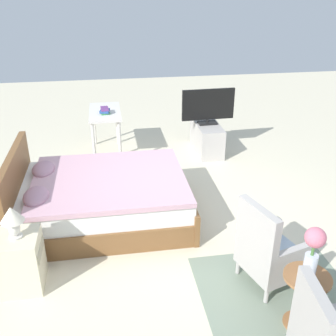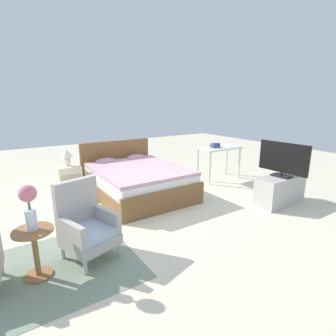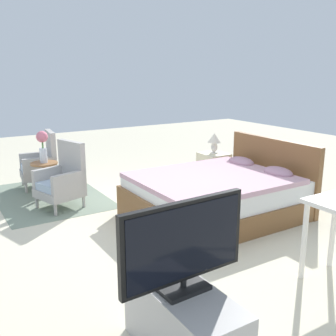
{
  "view_description": "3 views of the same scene",
  "coord_description": "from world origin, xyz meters",
  "px_view_note": "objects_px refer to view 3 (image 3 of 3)",
  "views": [
    {
      "loc": [
        -4.24,
        0.77,
        2.78
      ],
      "look_at": [
        0.12,
        0.06,
        0.66
      ],
      "focal_mm": 42.0,
      "sensor_mm": 36.0,
      "label": 1
    },
    {
      "loc": [
        -2.08,
        -3.58,
        1.82
      ],
      "look_at": [
        0.23,
        -0.06,
        0.74
      ],
      "focal_mm": 28.0,
      "sensor_mm": 36.0,
      "label": 2
    },
    {
      "loc": [
        3.94,
        -2.24,
        1.91
      ],
      "look_at": [
        0.08,
        0.16,
        0.76
      ],
      "focal_mm": 42.0,
      "sensor_mm": 36.0,
      "label": 3
    }
  ],
  "objects_px": {
    "flower_vase": "(43,143)",
    "bed": "(219,195)",
    "nightstand": "(213,170)",
    "table_lamp": "(214,140)",
    "armchair_by_window_left": "(42,165)",
    "tv_flatscreen": "(184,245)",
    "armchair_by_window_right": "(63,181)",
    "tv_stand": "(183,325)",
    "side_table": "(45,176)"
  },
  "relations": [
    {
      "from": "flower_vase",
      "to": "bed",
      "type": "bearing_deg",
      "value": 40.39
    },
    {
      "from": "nightstand",
      "to": "table_lamp",
      "type": "xyz_separation_m",
      "value": [
        0.0,
        0.0,
        0.5
      ]
    },
    {
      "from": "armchair_by_window_left",
      "to": "tv_flatscreen",
      "type": "distance_m",
      "value": 4.57
    },
    {
      "from": "nightstand",
      "to": "tv_flatscreen",
      "type": "xyz_separation_m",
      "value": [
        3.04,
        -2.65,
        0.55
      ]
    },
    {
      "from": "armchair_by_window_right",
      "to": "flower_vase",
      "type": "bearing_deg",
      "value": -170.33
    },
    {
      "from": "armchair_by_window_left",
      "to": "tv_flatscreen",
      "type": "relative_size",
      "value": 1.0
    },
    {
      "from": "flower_vase",
      "to": "tv_stand",
      "type": "distance_m",
      "value": 4.01
    },
    {
      "from": "armchair_by_window_right",
      "to": "tv_stand",
      "type": "xyz_separation_m",
      "value": [
        3.4,
        -0.25,
        -0.13
      ]
    },
    {
      "from": "armchair_by_window_left",
      "to": "table_lamp",
      "type": "xyz_separation_m",
      "value": [
        1.5,
        2.4,
        0.41
      ]
    },
    {
      "from": "side_table",
      "to": "bed",
      "type": "bearing_deg",
      "value": 40.39
    },
    {
      "from": "nightstand",
      "to": "table_lamp",
      "type": "relative_size",
      "value": 1.74
    },
    {
      "from": "flower_vase",
      "to": "tv_flatscreen",
      "type": "height_order",
      "value": "tv_flatscreen"
    },
    {
      "from": "bed",
      "to": "nightstand",
      "type": "distance_m",
      "value": 1.35
    },
    {
      "from": "nightstand",
      "to": "table_lamp",
      "type": "bearing_deg",
      "value": 90.0
    },
    {
      "from": "armchair_by_window_left",
      "to": "side_table",
      "type": "relative_size",
      "value": 1.69
    },
    {
      "from": "nightstand",
      "to": "tv_flatscreen",
      "type": "distance_m",
      "value": 4.07
    },
    {
      "from": "side_table",
      "to": "flower_vase",
      "type": "xyz_separation_m",
      "value": [
        0.0,
        0.0,
        0.49
      ]
    },
    {
      "from": "bed",
      "to": "tv_stand",
      "type": "distance_m",
      "value": 2.7
    },
    {
      "from": "tv_stand",
      "to": "flower_vase",
      "type": "bearing_deg",
      "value": 177.77
    },
    {
      "from": "bed",
      "to": "side_table",
      "type": "xyz_separation_m",
      "value": [
        -2.02,
        -1.72,
        0.05
      ]
    },
    {
      "from": "armchair_by_window_right",
      "to": "tv_stand",
      "type": "bearing_deg",
      "value": -4.21
    },
    {
      "from": "table_lamp",
      "to": "tv_flatscreen",
      "type": "relative_size",
      "value": 0.36
    },
    {
      "from": "tv_stand",
      "to": "tv_flatscreen",
      "type": "distance_m",
      "value": 0.58
    },
    {
      "from": "armchair_by_window_left",
      "to": "side_table",
      "type": "height_order",
      "value": "armchair_by_window_left"
    },
    {
      "from": "armchair_by_window_right",
      "to": "side_table",
      "type": "bearing_deg",
      "value": -170.33
    },
    {
      "from": "side_table",
      "to": "flower_vase",
      "type": "height_order",
      "value": "flower_vase"
    },
    {
      "from": "armchair_by_window_left",
      "to": "nightstand",
      "type": "xyz_separation_m",
      "value": [
        1.5,
        2.4,
        -0.09
      ]
    },
    {
      "from": "armchair_by_window_right",
      "to": "flower_vase",
      "type": "distance_m",
      "value": 0.73
    },
    {
      "from": "nightstand",
      "to": "flower_vase",
      "type": "bearing_deg",
      "value": -110.3
    },
    {
      "from": "bed",
      "to": "side_table",
      "type": "height_order",
      "value": "bed"
    },
    {
      "from": "flower_vase",
      "to": "table_lamp",
      "type": "xyz_separation_m",
      "value": [
        0.92,
        2.5,
        -0.05
      ]
    },
    {
      "from": "bed",
      "to": "nightstand",
      "type": "height_order",
      "value": "bed"
    },
    {
      "from": "flower_vase",
      "to": "tv_stand",
      "type": "relative_size",
      "value": 0.5
    },
    {
      "from": "bed",
      "to": "nightstand",
      "type": "relative_size",
      "value": 3.69
    },
    {
      "from": "bed",
      "to": "flower_vase",
      "type": "height_order",
      "value": "flower_vase"
    },
    {
      "from": "tv_stand",
      "to": "armchair_by_window_right",
      "type": "bearing_deg",
      "value": 175.79
    },
    {
      "from": "bed",
      "to": "tv_flatscreen",
      "type": "bearing_deg",
      "value": -44.03
    },
    {
      "from": "armchair_by_window_right",
      "to": "table_lamp",
      "type": "distance_m",
      "value": 2.46
    },
    {
      "from": "armchair_by_window_left",
      "to": "armchair_by_window_right",
      "type": "relative_size",
      "value": 1.0
    },
    {
      "from": "nightstand",
      "to": "table_lamp",
      "type": "distance_m",
      "value": 0.5
    },
    {
      "from": "side_table",
      "to": "armchair_by_window_left",
      "type": "bearing_deg",
      "value": 170.29
    },
    {
      "from": "bed",
      "to": "armchair_by_window_left",
      "type": "relative_size",
      "value": 2.31
    },
    {
      "from": "side_table",
      "to": "nightstand",
      "type": "bearing_deg",
      "value": 69.7
    },
    {
      "from": "bed",
      "to": "tv_stand",
      "type": "xyz_separation_m",
      "value": [
        1.94,
        -1.88,
        -0.04
      ]
    },
    {
      "from": "tv_flatscreen",
      "to": "nightstand",
      "type": "bearing_deg",
      "value": 138.92
    },
    {
      "from": "flower_vase",
      "to": "tv_flatscreen",
      "type": "distance_m",
      "value": 3.97
    },
    {
      "from": "table_lamp",
      "to": "tv_flatscreen",
      "type": "xyz_separation_m",
      "value": [
        3.04,
        -2.65,
        0.04
      ]
    },
    {
      "from": "armchair_by_window_right",
      "to": "side_table",
      "type": "height_order",
      "value": "armchair_by_window_right"
    },
    {
      "from": "bed",
      "to": "tv_flatscreen",
      "type": "relative_size",
      "value": 2.32
    },
    {
      "from": "table_lamp",
      "to": "tv_flatscreen",
      "type": "distance_m",
      "value": 4.03
    }
  ]
}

